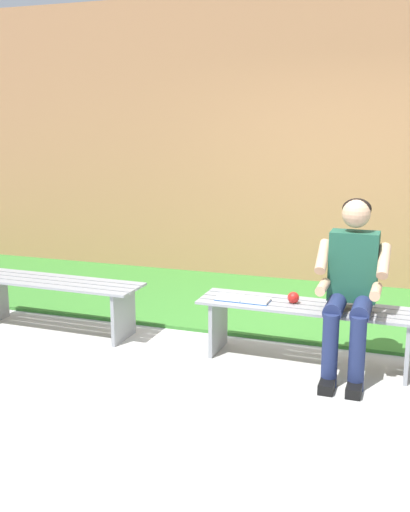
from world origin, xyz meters
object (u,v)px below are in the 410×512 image
at_px(bench_near, 309,319).
at_px(book_open, 243,299).
at_px(bench_far, 55,293).
at_px(apple, 293,298).
at_px(person_seated, 351,281).

height_order(bench_near, book_open, book_open).
bearing_deg(book_open, bench_far, -0.41).
xyz_separation_m(bench_far, book_open, (-1.70, 0.05, 0.12)).
xyz_separation_m(apple, book_open, (0.38, 0.06, -0.03)).
xyz_separation_m(bench_far, apple, (-2.07, -0.01, 0.16)).
distance_m(bench_far, book_open, 1.70).
height_order(bench_near, person_seated, person_seated).
bearing_deg(person_seated, apple, -14.84).
distance_m(bench_near, book_open, 0.51).
height_order(person_seated, apple, person_seated).
bearing_deg(book_open, person_seated, 177.17).
bearing_deg(apple, bench_far, 0.34).
distance_m(person_seated, book_open, 0.84).
height_order(person_seated, book_open, person_seated).
relative_size(bench_near, person_seated, 1.34).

